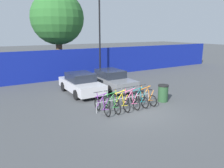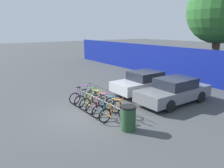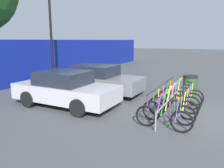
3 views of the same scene
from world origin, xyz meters
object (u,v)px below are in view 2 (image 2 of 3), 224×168
object	(u,v)px
bicycle_teal	(107,108)
car_grey	(174,91)
trash_bin	(128,118)
bicycle_green	(89,99)
car_silver	(144,82)
bicycle_purple	(83,96)
bicycle_yellow	(94,101)
tree_behind_hoarding	(220,11)
bicycle_orange	(115,112)
bike_rack	(100,101)
bicycle_pink	(101,105)

from	to	relation	value
bicycle_teal	car_grey	size ratio (longest dim) A/B	0.38
trash_bin	bicycle_green	bearing A→B (deg)	177.78
bicycle_teal	car_silver	distance (m)	4.48
bicycle_purple	bicycle_yellow	distance (m)	1.17
bicycle_teal	tree_behind_hoarding	world-z (taller)	tree_behind_hoarding
car_grey	bicycle_green	bearing A→B (deg)	-119.98
bicycle_yellow	trash_bin	xyz separation A→B (m)	(2.94, -0.14, 0.14)
bicycle_orange	bike_rack	bearing A→B (deg)	172.26
bicycle_purple	bicycle_orange	bearing A→B (deg)	-3.36
bicycle_teal	bicycle_pink	bearing A→B (deg)	-177.07
bicycle_purple	trash_bin	distance (m)	4.12
bike_rack	bicycle_purple	xyz separation A→B (m)	(-1.49, -0.15, -0.11)
bike_rack	trash_bin	xyz separation A→B (m)	(2.63, -0.28, 0.03)
car_silver	tree_behind_hoarding	bearing A→B (deg)	83.79
bicycle_green	tree_behind_hoarding	xyz separation A→B (m)	(0.71, 10.77, 4.90)
car_silver	car_grey	distance (m)	2.38
car_grey	trash_bin	size ratio (longest dim) A/B	4.34
bicycle_pink	tree_behind_hoarding	world-z (taller)	tree_behind_hoarding
car_grey	bicycle_purple	bearing A→B (deg)	-125.92
bike_rack	bicycle_pink	size ratio (longest dim) A/B	2.06
bicycle_purple	bicycle_orange	distance (m)	2.98
bicycle_yellow	bicycle_pink	world-z (taller)	same
bicycle_green	car_silver	distance (m)	4.10
bicycle_orange	car_silver	distance (m)	4.74
bike_rack	car_grey	xyz separation A→B (m)	(1.47, 3.94, 0.21)
bike_rack	bicycle_green	size ratio (longest dim) A/B	2.06
car_grey	bicycle_pink	bearing A→B (deg)	-105.68
car_silver	car_grey	size ratio (longest dim) A/B	0.94
bicycle_yellow	tree_behind_hoarding	xyz separation A→B (m)	(0.14, 10.77, 4.90)
bicycle_yellow	tree_behind_hoarding	size ratio (longest dim) A/B	0.22
bicycle_pink	tree_behind_hoarding	xyz separation A→B (m)	(-0.50, 10.77, 4.90)
bicycle_pink	bicycle_orange	size ratio (longest dim) A/B	1.00
trash_bin	bicycle_teal	bearing A→B (deg)	175.48
bicycle_yellow	bicycle_green	bearing A→B (deg)	-178.08
car_silver	car_grey	bearing A→B (deg)	0.12
bicycle_yellow	bicycle_teal	world-z (taller)	same
bicycle_pink	bicycle_yellow	bearing A→B (deg)	179.85
bicycle_green	tree_behind_hoarding	distance (m)	11.86
bicycle_pink	bicycle_teal	bearing A→B (deg)	-0.15
tree_behind_hoarding	bicycle_purple	bearing A→B (deg)	-96.96
bicycle_teal	bicycle_orange	xyz separation A→B (m)	(0.59, 0.00, 0.00)
bicycle_green	bicycle_teal	size ratio (longest dim) A/B	1.00
bicycle_pink	trash_bin	distance (m)	2.31
bicycle_green	tree_behind_hoarding	world-z (taller)	tree_behind_hoarding
bicycle_orange	car_grey	bearing A→B (deg)	88.17
car_grey	trash_bin	xyz separation A→B (m)	(1.15, -4.23, -0.17)
bike_rack	bicycle_purple	size ratio (longest dim) A/B	2.06
bicycle_purple	car_silver	bearing A→B (deg)	78.46
bicycle_orange	trash_bin	size ratio (longest dim) A/B	1.66
bicycle_orange	car_silver	xyz separation A→B (m)	(-2.39, 4.09, 0.31)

